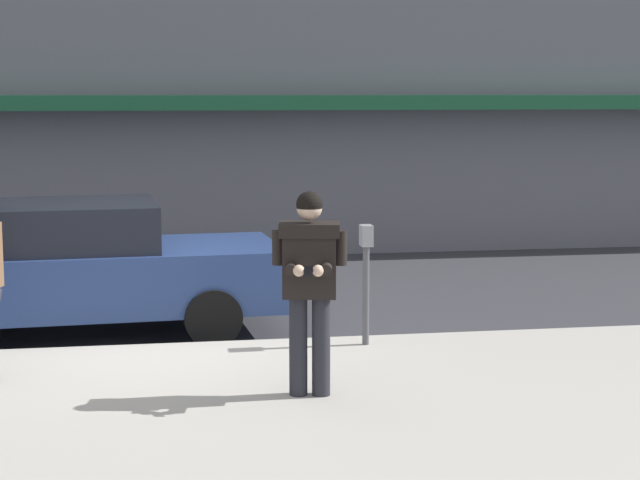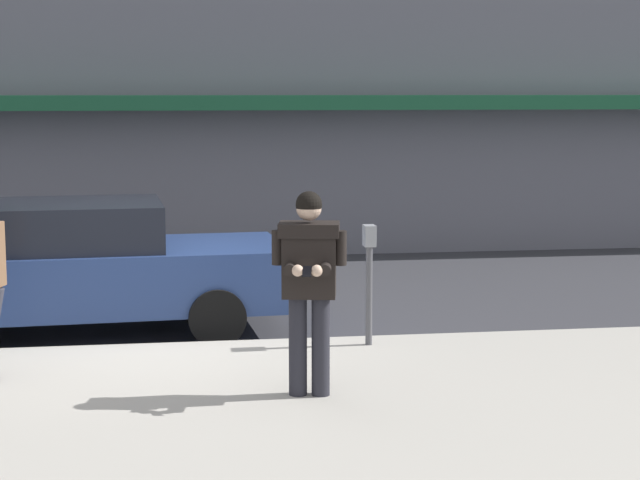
% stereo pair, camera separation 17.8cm
% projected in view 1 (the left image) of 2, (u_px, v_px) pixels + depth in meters
% --- Properties ---
extents(ground_plane, '(80.00, 80.00, 0.00)m').
position_uv_depth(ground_plane, '(137.00, 353.00, 11.49)').
color(ground_plane, '#333338').
extents(sidewalk, '(32.00, 5.30, 0.14)m').
position_uv_depth(sidewalk, '(258.00, 422.00, 8.86)').
color(sidewalk, '#A8A399').
rests_on(sidewalk, ground).
extents(curb_paint_line, '(28.00, 0.12, 0.01)m').
position_uv_depth(curb_paint_line, '(229.00, 348.00, 11.70)').
color(curb_paint_line, silver).
rests_on(curb_paint_line, ground).
extents(parked_sedan_mid, '(4.61, 2.14, 1.54)m').
position_uv_depth(parked_sedan_mid, '(77.00, 268.00, 12.19)').
color(parked_sedan_mid, navy).
rests_on(parked_sedan_mid, ground).
extents(man_texting_on_phone, '(0.64, 0.63, 1.81)m').
position_uv_depth(man_texting_on_phone, '(310.00, 271.00, 9.24)').
color(man_texting_on_phone, '#23232B').
rests_on(man_texting_on_phone, sidewalk).
extents(parking_meter, '(0.12, 0.18, 1.27)m').
position_uv_depth(parking_meter, '(366.00, 267.00, 11.16)').
color(parking_meter, '#4C4C51').
rests_on(parking_meter, sidewalk).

